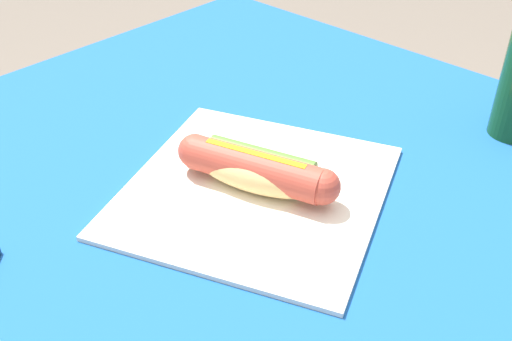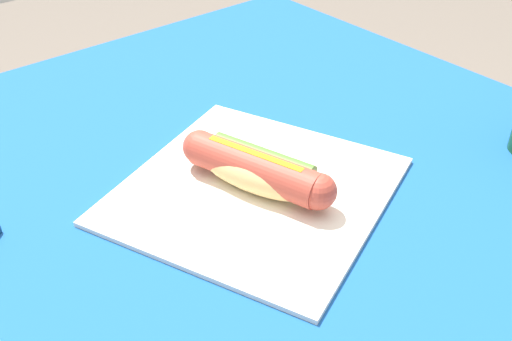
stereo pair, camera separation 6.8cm
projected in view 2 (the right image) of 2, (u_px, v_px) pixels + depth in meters
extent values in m
cylinder|color=brown|center=(267.00, 188.00, 1.34)|extent=(0.07, 0.07, 0.70)
cube|color=brown|center=(293.00, 233.00, 0.67)|extent=(1.06, 0.87, 0.03)
cube|color=#19519E|center=(293.00, 221.00, 0.66)|extent=(1.12, 0.93, 0.00)
cube|color=silver|center=(256.00, 190.00, 0.69)|extent=(0.37, 0.37, 0.01)
ellipsoid|color=#E5BC75|center=(256.00, 172.00, 0.68)|extent=(0.16, 0.09, 0.04)
cylinder|color=#B24233|center=(256.00, 168.00, 0.68)|extent=(0.16, 0.09, 0.04)
sphere|color=#B24233|center=(318.00, 191.00, 0.64)|extent=(0.04, 0.04, 0.04)
sphere|color=#B24233|center=(200.00, 147.00, 0.71)|extent=(0.04, 0.04, 0.04)
cube|color=yellow|center=(256.00, 154.00, 0.67)|extent=(0.12, 0.04, 0.00)
cylinder|color=#4C7A2D|center=(263.00, 156.00, 0.68)|extent=(0.13, 0.06, 0.02)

